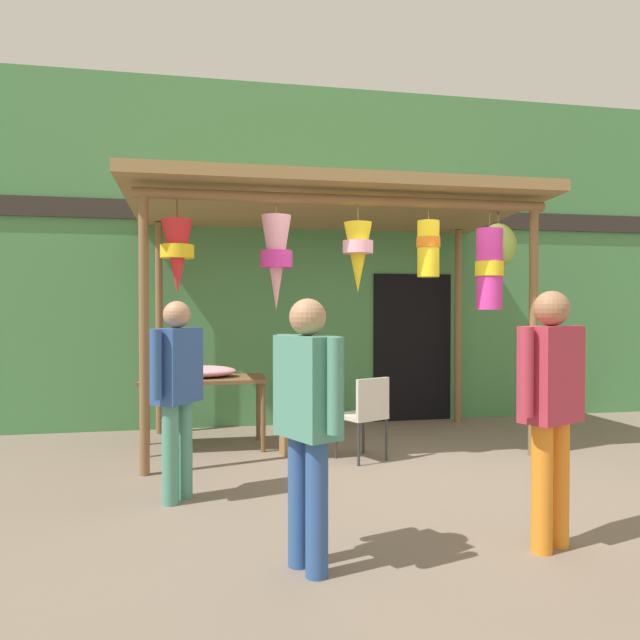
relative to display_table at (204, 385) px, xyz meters
name	(u,v)px	position (x,y,z in m)	size (l,w,h in m)	color
ground_plane	(395,468)	(1.80, -1.18, -0.69)	(30.00, 30.00, 0.00)	#756656
shop_facade	(339,257)	(1.80, 1.26, 1.54)	(10.94, 0.29, 4.46)	#47844C
market_stall_canopy	(337,221)	(1.44, -0.23, 1.80)	(4.39, 2.37, 2.83)	brown
display_table	(204,385)	(0.00, 0.00, 0.00)	(1.34, 0.69, 0.77)	brown
flower_heap_on_table	(203,371)	(-0.01, 0.05, 0.15)	(0.76, 0.53, 0.13)	pink
folding_chair	(366,411)	(1.59, -0.87, -0.19)	(0.53, 0.53, 0.84)	beige
wicker_basket_by_table	(298,439)	(0.98, -0.41, -0.54)	(0.41, 0.41, 0.30)	olive
vendor_in_orange	(177,384)	(-0.20, -1.78, 0.24)	(0.41, 0.51, 1.59)	#4C8E7A
customer_foreground	(308,411)	(0.59, -3.22, 0.24)	(0.37, 0.54, 1.58)	#2D5193
shopper_by_bananas	(551,397)	(2.15, -3.21, 0.28)	(0.55, 0.37, 1.64)	orange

